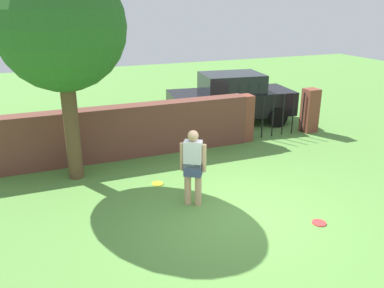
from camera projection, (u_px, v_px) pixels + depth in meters
ground_plane at (240, 216)px, 7.87m from camera, size 40.00×40.00×0.00m
brick_wall at (119, 132)px, 10.62m from camera, size 7.39×0.50×1.42m
tree at (61, 28)px, 8.47m from camera, size 2.78×2.78×4.89m
person at (193, 164)px, 8.04m from camera, size 0.47×0.38×1.62m
fence_gate at (278, 114)px, 12.38m from camera, size 2.84×0.44×1.40m
car at (231, 99)px, 13.65m from camera, size 4.37×2.30×1.72m
frisbee_yellow at (158, 184)px, 9.26m from camera, size 0.27×0.27×0.02m
frisbee_red at (319, 223)px, 7.62m from camera, size 0.27×0.27×0.02m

